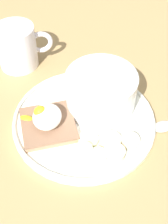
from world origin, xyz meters
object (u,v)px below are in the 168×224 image
Objects in this scene: toast_slice at (48,125)px; banana_slice_left at (130,141)px; banana_slice_outer at (110,141)px; coffee_mug at (18,46)px; poached_egg at (46,116)px; banana_slice_right at (99,156)px; oatmeal_bowl at (101,91)px; banana_slice_front at (115,153)px; banana_slice_back at (88,140)px; banana_slice_inner at (83,152)px.

toast_slice is 14.19cm from banana_slice_left.
banana_slice_outer is 0.36× the size of coffee_mug.
poached_egg is 11.05cm from banana_slice_right.
oatmeal_bowl is 12.18cm from banana_slice_right.
banana_slice_right is (0.75, -2.46, 0.06)cm from banana_slice_front.
banana_slice_outer is at bearing 76.95° from poached_egg.
toast_slice is 2.54× the size of banana_slice_back.
banana_slice_inner is at bearing -57.31° from banana_slice_outer.
coffee_mug is (-23.06, -15.43, 2.75)cm from banana_slice_inner.
banana_slice_right is at bearing 30.76° from banana_slice_back.
banana_slice_left is at bearing 124.43° from banana_slice_right.
banana_slice_front is at bearing 41.80° from coffee_mug.
banana_slice_outer is at bearing 76.89° from toast_slice.
toast_slice is 2.80× the size of banana_slice_left.
banana_slice_outer is at bearing 152.12° from banana_slice_right.
coffee_mug is at bearing -153.84° from poached_egg.
banana_slice_front reaches higher than banana_slice_back.
banana_slice_back is at bearing 70.55° from poached_egg.
banana_slice_outer is (-0.05, 3.60, 0.16)cm from banana_slice_back.
oatmeal_bowl is at bearing -147.81° from banana_slice_left.
oatmeal_bowl is 3.07× the size of banana_slice_outer.
toast_slice is 2.90× the size of banana_slice_front.
coffee_mug is at bearing -136.00° from banana_slice_outer.
banana_slice_left is 30.66cm from coffee_mug.
banana_slice_front is (4.97, 11.48, -0.00)cm from toast_slice.
banana_slice_left is at bearing 48.66° from coffee_mug.
oatmeal_bowl is 2.81× the size of banana_slice_back.
banana_slice_right is at bearing 57.94° from poached_egg.
banana_slice_front is at bearing 66.77° from poached_egg.
oatmeal_bowl is 11.86cm from banana_slice_inner.
banana_slice_front is at bearing 66.59° from toast_slice.
banana_slice_back is at bearing 70.33° from toast_slice.
banana_slice_inner is 0.41× the size of coffee_mug.
banana_slice_left is (-2.66, 2.51, -0.02)cm from banana_slice_front.
oatmeal_bowl reaches higher than banana_slice_front.
banana_slice_inner is (11.31, -2.19, -2.80)cm from oatmeal_bowl.
coffee_mug reaches higher than banana_slice_inner.
banana_slice_right is 3.65cm from banana_slice_outer.
banana_slice_inner is at bearing 51.33° from toast_slice.
poached_egg is 0.65× the size of coffee_mug.
banana_slice_inner is (0.23, -4.98, 0.13)cm from banana_slice_front.
coffee_mug is at bearing -141.80° from banana_slice_back.
banana_slice_back is at bearing 38.20° from coffee_mug.
banana_slice_back is 0.39× the size of coffee_mug.
coffee_mug is at bearing -138.20° from banana_slice_front.
poached_egg is at bearing -113.23° from banana_slice_front.
banana_slice_right is 29.76cm from coffee_mug.
banana_slice_inner is (5.21, 6.51, 0.12)cm from toast_slice.
poached_egg reaches higher than toast_slice.
toast_slice is 20.16cm from coffee_mug.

